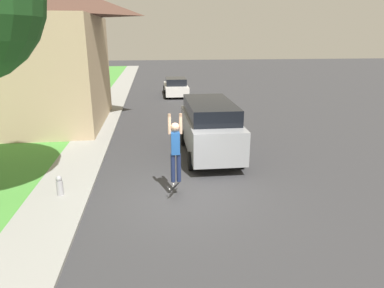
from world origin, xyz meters
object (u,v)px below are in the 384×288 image
Objects in this scene: fire_hydrant at (60,185)px; suv_parked at (210,127)px; skateboard at (175,186)px; car_down_street at (176,87)px; skateboarder at (175,147)px.

suv_parked is at bearing 33.04° from fire_hydrant.
suv_parked is 4.06m from skateboard.
car_down_street reaches higher than skateboard.
skateboarder is 1.27m from skateboard.
fire_hydrant is at bearing 175.38° from skateboard.
suv_parked is 1.16× the size of car_down_street.
car_down_street is 6.84× the size of fire_hydrant.
skateboard is at bearing -114.85° from suv_parked.
car_down_street is at bearing 85.90° from skateboard.
car_down_street is 18.38m from skateboarder.
skateboard is (-1.66, -3.59, -0.88)m from suv_parked.
suv_parked reaches higher than skateboard.
car_down_street is 5.73× the size of skateboard.
car_down_street is 2.03× the size of skateboarder.
skateboard is at bearing 121.75° from skateboarder.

